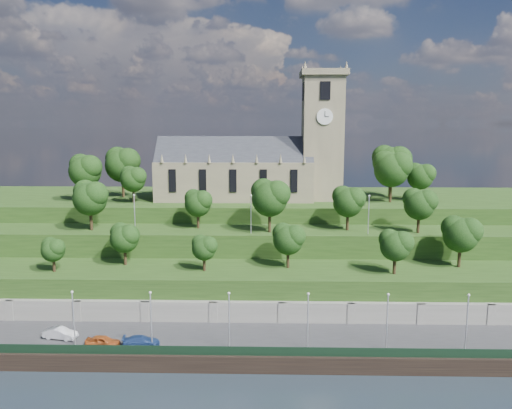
{
  "coord_description": "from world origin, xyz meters",
  "views": [
    {
      "loc": [
        2.84,
        -57.69,
        30.54
      ],
      "look_at": [
        0.77,
        30.0,
        16.37
      ],
      "focal_mm": 35.0,
      "sensor_mm": 36.0,
      "label": 1
    }
  ],
  "objects_px": {
    "church": "(258,163)",
    "car_right": "(141,341)",
    "car_left": "(103,341)",
    "car_middle": "(60,333)"
  },
  "relations": [
    {
      "from": "car_middle",
      "to": "car_right",
      "type": "distance_m",
      "value": 11.66
    },
    {
      "from": "church",
      "to": "car_right",
      "type": "height_order",
      "value": "church"
    },
    {
      "from": "car_right",
      "to": "church",
      "type": "bearing_deg",
      "value": -23.8
    },
    {
      "from": "church",
      "to": "car_middle",
      "type": "relative_size",
      "value": 8.51
    },
    {
      "from": "car_left",
      "to": "car_middle",
      "type": "height_order",
      "value": "car_left"
    },
    {
      "from": "car_left",
      "to": "car_middle",
      "type": "bearing_deg",
      "value": 72.8
    },
    {
      "from": "car_middle",
      "to": "car_right",
      "type": "height_order",
      "value": "car_middle"
    },
    {
      "from": "church",
      "to": "car_right",
      "type": "xyz_separation_m",
      "value": [
        -14.29,
        -43.01,
        -19.83
      ]
    },
    {
      "from": "car_left",
      "to": "car_right",
      "type": "height_order",
      "value": "car_left"
    },
    {
      "from": "car_left",
      "to": "church",
      "type": "bearing_deg",
      "value": -20.78
    }
  ]
}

